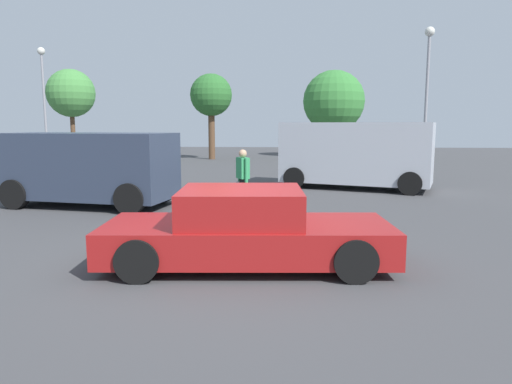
% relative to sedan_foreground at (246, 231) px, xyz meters
% --- Properties ---
extents(ground_plane, '(80.00, 80.00, 0.00)m').
position_rel_sedan_foreground_xyz_m(ground_plane, '(-0.24, 0.11, -0.57)').
color(ground_plane, '#424244').
extents(sedan_foreground, '(4.60, 2.09, 1.24)m').
position_rel_sedan_foreground_xyz_m(sedan_foreground, '(0.00, 0.00, 0.00)').
color(sedan_foreground, maroon).
rests_on(sedan_foreground, ground_plane).
extents(dog, '(0.62, 0.35, 0.46)m').
position_rel_sedan_foreground_xyz_m(dog, '(-0.04, 3.47, -0.28)').
color(dog, beige).
rests_on(dog, ground_plane).
extents(van_white, '(5.46, 3.59, 2.31)m').
position_rel_sedan_foreground_xyz_m(van_white, '(3.06, 9.38, 0.68)').
color(van_white, '#B2B7C1').
rests_on(van_white, ground_plane).
extents(suv_dark, '(4.84, 2.75, 2.01)m').
position_rel_sedan_foreground_xyz_m(suv_dark, '(-4.80, 5.24, 0.53)').
color(suv_dark, '#2D384C').
rests_on(suv_dark, ground_plane).
extents(pedestrian, '(0.40, 0.51, 1.58)m').
position_rel_sedan_foreground_xyz_m(pedestrian, '(-0.55, 5.26, 0.36)').
color(pedestrian, black).
rests_on(pedestrian, ground_plane).
extents(light_post_near, '(0.44, 0.44, 6.75)m').
position_rel_sedan_foreground_xyz_m(light_post_near, '(-13.85, 20.08, 3.98)').
color(light_post_near, gray).
rests_on(light_post_near, ground_plane).
extents(light_post_mid, '(0.44, 0.44, 6.66)m').
position_rel_sedan_foreground_xyz_m(light_post_mid, '(7.08, 15.32, 3.93)').
color(light_post_mid, gray).
rests_on(light_post_mid, ground_plane).
extents(tree_back_left, '(2.71, 2.71, 5.50)m').
position_rel_sedan_foreground_xyz_m(tree_back_left, '(-4.30, 23.10, 3.51)').
color(tree_back_left, brown).
rests_on(tree_back_left, ground_plane).
extents(tree_back_center, '(3.19, 3.19, 5.94)m').
position_rel_sedan_foreground_xyz_m(tree_back_center, '(-13.92, 23.76, 3.75)').
color(tree_back_center, brown).
rests_on(tree_back_center, ground_plane).
extents(tree_back_right, '(4.25, 4.25, 5.98)m').
position_rel_sedan_foreground_xyz_m(tree_back_right, '(3.82, 25.88, 3.28)').
color(tree_back_right, brown).
rests_on(tree_back_right, ground_plane).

